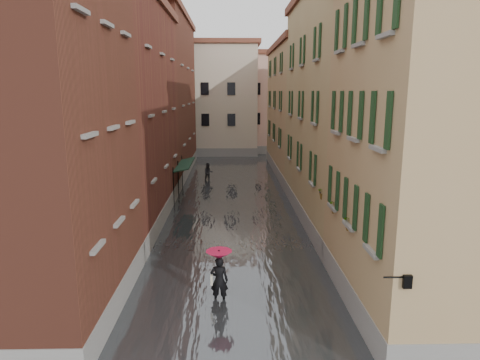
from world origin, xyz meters
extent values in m
plane|color=#57585A|center=(0.00, 0.00, 0.00)|extent=(120.00, 120.00, 0.00)
cube|color=#484B4F|center=(0.00, 13.00, 0.10)|extent=(10.00, 60.00, 0.20)
cube|color=brown|center=(-7.00, -2.00, 6.50)|extent=(6.00, 8.00, 13.00)
cube|color=brown|center=(-7.00, 9.00, 6.25)|extent=(6.00, 14.00, 12.50)
cube|color=brown|center=(-7.00, 24.00, 7.00)|extent=(6.00, 16.00, 14.00)
cube|color=#A48355|center=(7.00, -2.00, 5.75)|extent=(6.00, 8.00, 11.50)
cube|color=tan|center=(7.00, 9.00, 6.50)|extent=(6.00, 14.00, 13.00)
cube|color=#A48355|center=(7.00, 24.00, 5.75)|extent=(6.00, 16.00, 11.50)
cube|color=#BEB697|center=(-3.00, 38.00, 6.50)|extent=(12.00, 9.00, 13.00)
cube|color=tan|center=(6.00, 40.00, 6.00)|extent=(10.00, 9.00, 12.00)
cube|color=#153020|center=(-3.45, 13.29, 2.55)|extent=(1.09, 2.69, 0.31)
cylinder|color=black|center=(-3.95, 11.95, 1.40)|extent=(0.06, 0.06, 2.80)
cylinder|color=black|center=(-3.95, 14.63, 1.40)|extent=(0.06, 0.06, 2.80)
cube|color=#153020|center=(-3.45, 15.84, 2.55)|extent=(1.09, 2.68, 0.31)
cylinder|color=black|center=(-3.95, 14.50, 1.40)|extent=(0.06, 0.06, 2.80)
cylinder|color=black|center=(-3.95, 17.19, 1.40)|extent=(0.06, 0.06, 2.80)
cylinder|color=black|center=(4.05, -6.00, 3.10)|extent=(0.60, 0.05, 0.05)
cube|color=black|center=(4.35, -6.00, 3.00)|extent=(0.22, 0.22, 0.35)
cube|color=beige|center=(4.35, -6.00, 3.00)|extent=(0.14, 0.14, 0.24)
cube|color=brown|center=(4.12, -1.70, 3.15)|extent=(0.22, 0.85, 0.18)
imported|color=#265926|center=(4.12, -1.70, 3.57)|extent=(0.59, 0.51, 0.66)
cube|color=brown|center=(4.12, 0.46, 3.15)|extent=(0.22, 0.85, 0.18)
imported|color=#265926|center=(4.12, 0.46, 3.57)|extent=(0.59, 0.51, 0.66)
cube|color=brown|center=(4.12, 2.75, 3.15)|extent=(0.22, 0.85, 0.18)
imported|color=#265926|center=(4.12, 2.75, 3.57)|extent=(0.59, 0.51, 0.66)
imported|color=black|center=(-0.57, -1.40, 0.91)|extent=(0.70, 0.49, 1.83)
cube|color=beige|center=(-0.85, -1.35, 0.95)|extent=(0.08, 0.30, 0.38)
cylinder|color=black|center=(-0.57, -1.40, 1.35)|extent=(0.02, 0.02, 1.00)
cone|color=#BA0C36|center=(-0.57, -1.40, 1.92)|extent=(0.98, 0.98, 0.28)
imported|color=black|center=(-2.05, 20.25, 0.83)|extent=(0.93, 0.79, 1.66)
camera|label=1|loc=(-0.13, -16.04, 7.75)|focal=32.00mm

